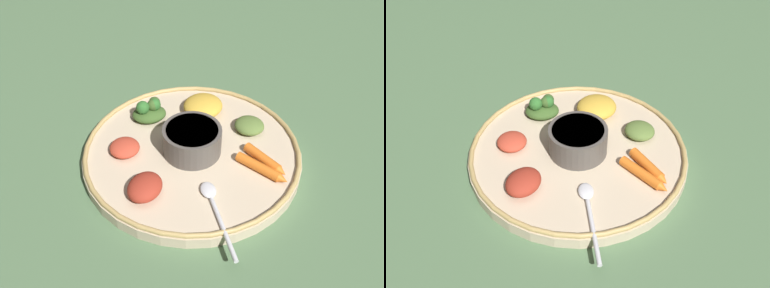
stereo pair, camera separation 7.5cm
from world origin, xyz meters
The scene contains 12 objects.
ground_plane centered at (0.00, 0.00, 0.00)m, with size 2.40×2.40×0.00m, color #4C6B47.
platter centered at (0.00, 0.00, 0.01)m, with size 0.37×0.37×0.02m, color #C6B293.
platter_rim centered at (0.00, 0.00, 0.02)m, with size 0.36×0.36×0.01m, color tan.
center_bowl centered at (0.00, 0.00, 0.05)m, with size 0.10×0.10×0.05m.
spoon centered at (0.06, 0.11, 0.02)m, with size 0.08×0.14×0.01m.
greens_pile centered at (0.00, -0.12, 0.04)m, with size 0.08×0.07×0.04m.
carrot_near_spoon centered at (-0.05, 0.11, 0.03)m, with size 0.03×0.09×0.02m.
carrot_outer centered at (-0.07, 0.10, 0.03)m, with size 0.02×0.09×0.02m.
mound_berbere_red centered at (0.09, -0.07, 0.03)m, with size 0.05×0.05×0.02m, color #B73D28.
mound_beet centered at (0.12, 0.02, 0.03)m, with size 0.06×0.05×0.03m, color maroon.
mound_lentil_yellow centered at (-0.09, -0.07, 0.03)m, with size 0.07×0.07×0.03m, color gold.
mound_collards centered at (-0.11, 0.03, 0.03)m, with size 0.05×0.05×0.02m, color #567033.
Camera 1 is at (0.37, 0.41, 0.54)m, focal length 42.06 mm.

